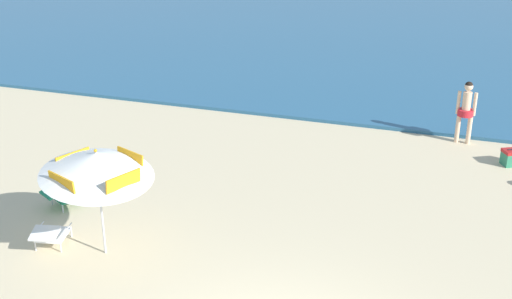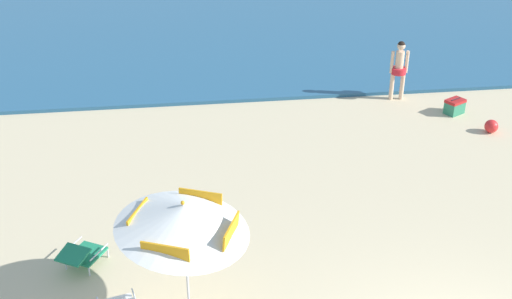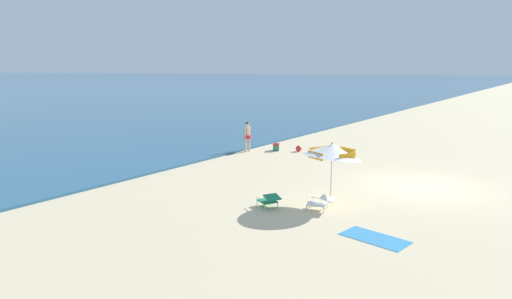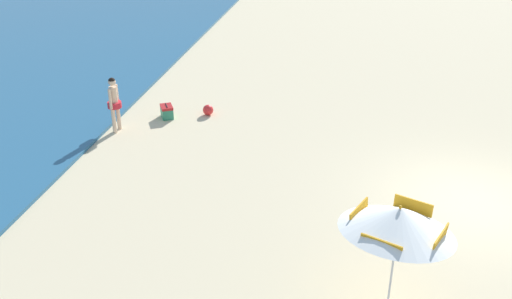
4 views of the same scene
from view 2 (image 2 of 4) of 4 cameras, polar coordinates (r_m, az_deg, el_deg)
The scene contains 5 objects.
beach_umbrella_striped_main at distance 9.65m, azimuth -6.43°, elevation -6.02°, with size 2.81×2.79×2.19m.
lounge_chair_under_umbrella at distance 11.82m, azimuth -15.18°, elevation -8.94°, with size 0.88×0.99×0.49m.
person_standing_near_shore at distance 18.18m, azimuth 12.55°, elevation 7.21°, with size 0.50×0.41×1.68m.
cooler_box at distance 17.94m, azimuth 17.18°, elevation 3.67°, with size 0.60×0.54×0.43m.
beach_ball at distance 17.16m, azimuth 20.12°, elevation 1.95°, with size 0.34×0.34×0.34m, color red.
Camera 2 is at (-3.84, -6.04, 7.16)m, focal length 45.16 mm.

